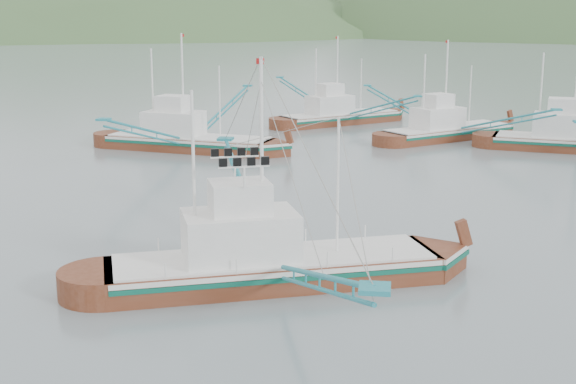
# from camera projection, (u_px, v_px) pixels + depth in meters

# --- Properties ---
(ground) EXTENTS (1200.00, 1200.00, 0.00)m
(ground) POSITION_uv_depth(u_px,v_px,m) (272.00, 283.00, 39.15)
(ground) COLOR slate
(ground) RESTS_ON ground
(main_boat) EXTENTS (16.57, 28.07, 11.80)m
(main_boat) POSITION_uv_depth(u_px,v_px,m) (270.00, 236.00, 38.61)
(main_boat) COLOR #5A2613
(main_boat) RESTS_ON ground
(bg_boat_far) EXTENTS (21.14, 23.07, 10.81)m
(bg_boat_far) POSITION_uv_depth(u_px,v_px,m) (448.00, 117.00, 81.57)
(bg_boat_far) COLOR #5A2613
(bg_boat_far) RESTS_ON ground
(bg_boat_left) EXTENTS (16.51, 28.58, 11.71)m
(bg_boat_left) POSITION_uv_depth(u_px,v_px,m) (187.00, 129.00, 75.25)
(bg_boat_left) COLOR #5A2613
(bg_boat_left) RESTS_ON ground
(bg_boat_extra) EXTENTS (20.98, 23.17, 10.81)m
(bg_boat_extra) POSITION_uv_depth(u_px,v_px,m) (340.00, 104.00, 92.41)
(bg_boat_extra) COLOR #5A2613
(bg_boat_extra) RESTS_ON ground
(headland_left) EXTENTS (448.00, 308.00, 210.00)m
(headland_left) POSITION_uv_depth(u_px,v_px,m) (31.00, 34.00, 410.06)
(headland_left) COLOR #395B2F
(headland_left) RESTS_ON ground
(ridge_distant) EXTENTS (960.00, 400.00, 240.00)m
(ridge_distant) POSITION_uv_depth(u_px,v_px,m) (431.00, 26.00, 576.22)
(ridge_distant) COLOR slate
(ridge_distant) RESTS_ON ground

